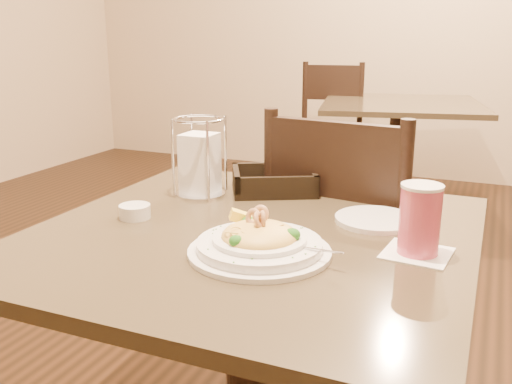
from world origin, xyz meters
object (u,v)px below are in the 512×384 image
at_px(pasta_bowl, 259,242).
at_px(bread_basket, 274,183).
at_px(napkin_caddy, 200,162).
at_px(main_table, 252,327).
at_px(drink_glass, 420,220).
at_px(dining_chair_far, 333,126).
at_px(side_plate, 376,220).
at_px(dining_chair_near, 348,260).
at_px(background_table, 399,140).
at_px(butter_ramekin, 135,211).

height_order(pasta_bowl, bread_basket, pasta_bowl).
height_order(bread_basket, napkin_caddy, napkin_caddy).
bearing_deg(main_table, drink_glass, 0.51).
bearing_deg(pasta_bowl, napkin_caddy, 133.26).
distance_m(dining_chair_far, drink_glass, 2.86).
relative_size(bread_basket, side_plate, 1.49).
relative_size(bread_basket, napkin_caddy, 1.33).
height_order(drink_glass, side_plate, drink_glass).
bearing_deg(dining_chair_near, napkin_caddy, 43.75).
xyz_separation_m(background_table, pasta_bowl, (0.14, -2.50, 0.25)).
bearing_deg(background_table, bread_basket, -89.89).
xyz_separation_m(dining_chair_near, butter_ramekin, (-0.38, -0.47, 0.24)).
height_order(main_table, background_table, same).
distance_m(dining_chair_far, pasta_bowl, 2.89).
xyz_separation_m(main_table, dining_chair_far, (-0.57, 2.70, 0.01)).
height_order(background_table, bread_basket, bread_basket).
xyz_separation_m(pasta_bowl, drink_glass, (0.27, 0.12, 0.04)).
distance_m(dining_chair_near, butter_ramekin, 0.65).
xyz_separation_m(main_table, pasta_bowl, (0.06, -0.11, 0.25)).
relative_size(main_table, side_plate, 5.02).
xyz_separation_m(dining_chair_near, napkin_caddy, (-0.33, -0.24, 0.31)).
height_order(background_table, dining_chair_far, dining_chair_far).
height_order(main_table, napkin_caddy, napkin_caddy).
xyz_separation_m(background_table, drink_glass, (0.41, -2.38, 0.29)).
xyz_separation_m(drink_glass, bread_basket, (-0.41, 0.30, -0.05)).
bearing_deg(butter_ramekin, side_plate, 20.00).
xyz_separation_m(pasta_bowl, butter_ramekin, (-0.34, 0.09, -0.01)).
bearing_deg(drink_glass, dining_chair_far, 108.56).
bearing_deg(side_plate, main_table, -145.14).
height_order(dining_chair_far, bread_basket, dining_chair_far).
bearing_deg(background_table, napkin_caddy, -94.08).
height_order(napkin_caddy, butter_ramekin, napkin_caddy).
bearing_deg(dining_chair_near, dining_chair_far, -65.92).
height_order(background_table, napkin_caddy, napkin_caddy).
distance_m(napkin_caddy, butter_ramekin, 0.24).
xyz_separation_m(dining_chair_far, napkin_caddy, (0.34, -2.50, 0.31)).
height_order(dining_chair_far, napkin_caddy, dining_chair_far).
bearing_deg(drink_glass, butter_ramekin, -177.40).
distance_m(dining_chair_near, bread_basket, 0.33).
relative_size(napkin_caddy, side_plate, 1.12).
bearing_deg(dining_chair_far, bread_basket, 92.31).
bearing_deg(butter_ramekin, dining_chair_far, 96.05).
bearing_deg(dining_chair_near, drink_glass, 125.68).
relative_size(dining_chair_near, pasta_bowl, 3.08).
bearing_deg(dining_chair_far, background_table, 137.72).
bearing_deg(main_table, dining_chair_far, 101.85).
relative_size(dining_chair_near, drink_glass, 6.82).
bearing_deg(dining_chair_near, butter_ramekin, 58.40).
height_order(background_table, butter_ramekin, butter_ramekin).
bearing_deg(napkin_caddy, background_table, 85.92).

